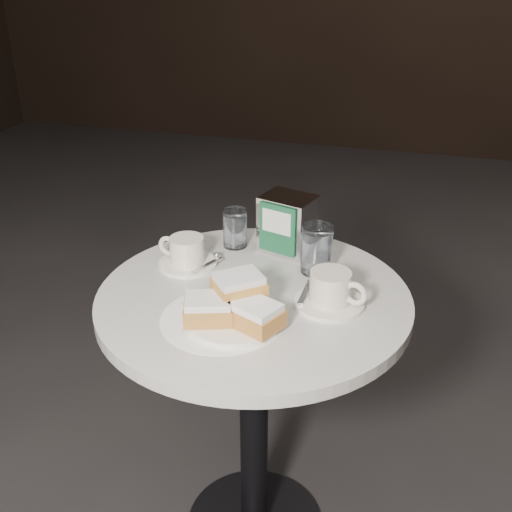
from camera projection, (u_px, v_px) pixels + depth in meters
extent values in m
cylinder|color=black|center=(254.00, 425.00, 1.60)|extent=(0.07, 0.07, 0.70)
cylinder|color=silver|center=(254.00, 300.00, 1.43)|extent=(0.70, 0.70, 0.03)
cylinder|color=white|center=(223.00, 319.00, 1.33)|extent=(0.30, 0.30, 0.00)
cylinder|color=white|center=(234.00, 320.00, 1.32)|extent=(0.20, 0.20, 0.01)
cube|color=#BD823A|center=(208.00, 312.00, 1.30)|extent=(0.12, 0.10, 0.04)
cube|color=white|center=(208.00, 301.00, 1.29)|extent=(0.11, 0.09, 0.01)
cube|color=#C27F3B|center=(256.00, 318.00, 1.28)|extent=(0.12, 0.11, 0.04)
cube|color=white|center=(256.00, 307.00, 1.27)|extent=(0.11, 0.10, 0.01)
cube|color=gold|center=(239.00, 289.00, 1.32)|extent=(0.13, 0.12, 0.04)
cube|color=white|center=(239.00, 278.00, 1.30)|extent=(0.12, 0.11, 0.01)
cylinder|color=white|center=(188.00, 264.00, 1.54)|extent=(0.16, 0.16, 0.01)
cylinder|color=white|center=(187.00, 250.00, 1.53)|extent=(0.09, 0.09, 0.06)
cylinder|color=#805F46|center=(186.00, 240.00, 1.51)|extent=(0.09, 0.09, 0.00)
torus|color=silver|center=(168.00, 246.00, 1.55)|extent=(0.05, 0.02, 0.05)
cube|color=silver|center=(207.00, 265.00, 1.52)|extent=(0.05, 0.09, 0.00)
sphere|color=silver|center=(217.00, 255.00, 1.56)|extent=(0.02, 0.02, 0.02)
cylinder|color=silver|center=(329.00, 303.00, 1.38)|extent=(0.19, 0.19, 0.01)
cylinder|color=silver|center=(330.00, 287.00, 1.36)|extent=(0.11, 0.11, 0.07)
cylinder|color=brown|center=(331.00, 275.00, 1.35)|extent=(0.10, 0.10, 0.00)
torus|color=silver|center=(355.00, 294.00, 1.34)|extent=(0.06, 0.03, 0.05)
cube|color=silver|center=(305.00, 292.00, 1.40)|extent=(0.02, 0.11, 0.00)
sphere|color=silver|center=(316.00, 281.00, 1.44)|extent=(0.02, 0.02, 0.02)
cylinder|color=white|center=(235.00, 228.00, 1.62)|extent=(0.08, 0.08, 0.10)
cylinder|color=white|center=(235.00, 229.00, 1.62)|extent=(0.07, 0.07, 0.08)
cylinder|color=silver|center=(317.00, 249.00, 1.49)|extent=(0.08, 0.08, 0.12)
cylinder|color=white|center=(317.00, 251.00, 1.49)|extent=(0.07, 0.07, 0.10)
cube|color=silver|center=(288.00, 224.00, 1.58)|extent=(0.15, 0.13, 0.15)
cube|color=#195A36|center=(277.00, 230.00, 1.54)|extent=(0.10, 0.03, 0.12)
cube|color=white|center=(276.00, 222.00, 1.53)|extent=(0.08, 0.03, 0.06)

